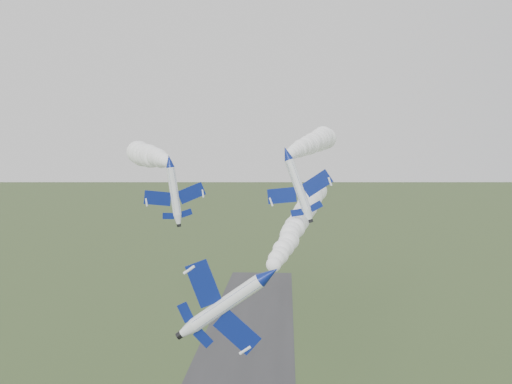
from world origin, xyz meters
TOP-DOWN VIEW (x-y plane):
  - jet_lead at (8.13, -9.70)m, footprint 6.87×13.74m
  - smoke_trail_jet_lead at (12.61, 29.19)m, footprint 10.55×71.00m
  - jet_pair_left at (-8.00, 16.52)m, footprint 9.45×11.06m
  - smoke_trail_jet_pair_left at (-18.43, 46.27)m, footprint 23.13×57.60m
  - jet_pair_right at (9.95, 16.56)m, footprint 9.74×12.23m
  - smoke_trail_jet_pair_right at (15.15, 49.24)m, footprint 13.68×60.87m

SIDE VIEW (x-z plane):
  - jet_lead at x=8.13m, z-range 30.73..40.02m
  - smoke_trail_jet_lead at x=12.61m, z-range 35.31..40.07m
  - jet_pair_left at x=-8.00m, z-range 45.82..48.74m
  - smoke_trail_jet_pair_left at x=-18.43m, z-range 45.09..50.73m
  - jet_pair_right at x=9.95m, z-range 46.42..50.49m
  - smoke_trail_jet_pair_right at x=15.15m, z-range 47.85..53.24m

